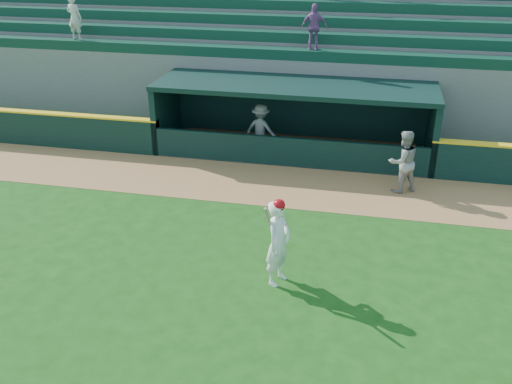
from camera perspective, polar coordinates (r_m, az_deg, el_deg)
ground at (r=13.33m, az=-1.47°, el=-7.95°), size 120.00×120.00×0.00m
warning_track at (r=17.54m, az=2.29°, el=0.68°), size 40.00×3.00×0.01m
dugout_player_front at (r=17.33m, az=14.49°, el=2.96°), size 1.16×1.09×1.91m
dugout_player_inside at (r=19.79m, az=0.51°, el=6.33°), size 1.25×0.91×1.74m
dugout at (r=19.92m, az=3.94°, el=7.88°), size 9.40×2.80×2.46m
stands at (r=24.05m, az=5.76°, el=13.44°), size 34.50×6.25×7.51m
batter_at_plate at (r=12.47m, az=2.23°, el=-5.00°), size 0.69×0.91×2.07m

